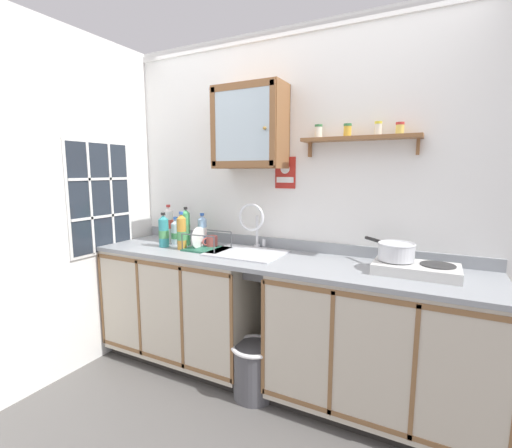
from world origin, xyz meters
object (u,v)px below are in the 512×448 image
bottle_juice_amber_0 (182,233)px  dish_rack (206,246)px  hot_plate_stove (416,269)px  bottle_water_blue_5 (202,231)px  bottle_opaque_white_4 (169,225)px  warning_sign (285,173)px  bottle_water_clear_3 (176,232)px  wall_cabinet (250,127)px  sink (247,254)px  mug (212,242)px  bottle_detergent_teal_2 (164,232)px  saucepan (396,251)px  trash_bin (254,369)px  bottle_soda_green_1 (186,228)px

bottle_juice_amber_0 → dish_rack: bearing=22.6°
hot_plate_stove → bottle_water_blue_5: size_ratio=1.74×
bottle_water_blue_5 → hot_plate_stove: bearing=-2.0°
bottle_opaque_white_4 → warning_sign: (0.96, 0.21, 0.43)m
bottle_water_clear_3 → wall_cabinet: (0.62, 0.12, 0.82)m
sink → bottle_opaque_white_4: bearing=176.4°
mug → wall_cabinet: wall_cabinet is taller
sink → warning_sign: bearing=54.8°
dish_rack → wall_cabinet: wall_cabinet is taller
hot_plate_stove → bottle_water_clear_3: size_ratio=2.08×
bottle_detergent_teal_2 → wall_cabinet: 1.05m
bottle_detergent_teal_2 → bottle_water_blue_5: size_ratio=1.02×
sink → bottle_water_blue_5: 0.45m
hot_plate_stove → mug: mug is taller
bottle_water_clear_3 → warning_sign: warning_sign is taller
saucepan → bottle_water_blue_5: bearing=178.7°
sink → bottle_water_clear_3: 0.68m
bottle_opaque_white_4 → bottle_water_blue_5: (0.35, -0.02, -0.03)m
saucepan → bottle_water_clear_3: 1.69m
warning_sign → bottle_water_clear_3: bearing=-164.0°
bottle_opaque_white_4 → wall_cabinet: 1.06m
wall_cabinet → bottle_detergent_teal_2: bearing=-158.3°
bottle_water_clear_3 → bottle_water_blue_5: (0.25, 0.02, 0.03)m
hot_plate_stove → bottle_water_blue_5: bottle_water_blue_5 is taller
bottle_juice_amber_0 → bottle_water_clear_3: (-0.17, 0.13, -0.03)m
bottle_detergent_teal_2 → sink: bearing=9.4°
bottle_detergent_teal_2 → trash_bin: bottle_detergent_teal_2 is taller
hot_plate_stove → bottle_opaque_white_4: 1.91m
bottle_opaque_white_4 → bottle_water_blue_5: bottle_opaque_white_4 is taller
bottle_juice_amber_0 → bottle_opaque_white_4: 0.32m
dish_rack → warning_sign: (0.52, 0.31, 0.55)m
sink → bottle_soda_green_1: size_ratio=1.70×
bottle_opaque_white_4 → warning_sign: bearing=12.5°
saucepan → mug: saucepan is taller
bottle_soda_green_1 → trash_bin: 1.19m
bottle_juice_amber_0 → bottle_opaque_white_4: bottle_opaque_white_4 is taller
bottle_juice_amber_0 → warning_sign: bearing=28.7°
mug → wall_cabinet: (0.29, 0.10, 0.87)m
warning_sign → hot_plate_stove: bearing=-16.7°
warning_sign → trash_bin: 1.41m
saucepan → dish_rack: (-1.35, -0.05, -0.10)m
hot_plate_stove → bottle_water_clear_3: 1.81m
saucepan → bottle_water_clear_3: (-1.69, 0.01, -0.03)m
mug → bottle_soda_green_1: bearing=-174.5°
saucepan → mug: bearing=178.3°
bottle_detergent_teal_2 → bottle_juice_amber_0: bearing=-1.0°
bottle_soda_green_1 → bottle_opaque_white_4: bearing=171.8°
bottle_detergent_teal_2 → dish_rack: (0.35, 0.07, -0.10)m
mug → trash_bin: 0.99m
bottle_juice_amber_0 → bottle_detergent_teal_2: size_ratio=1.06×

